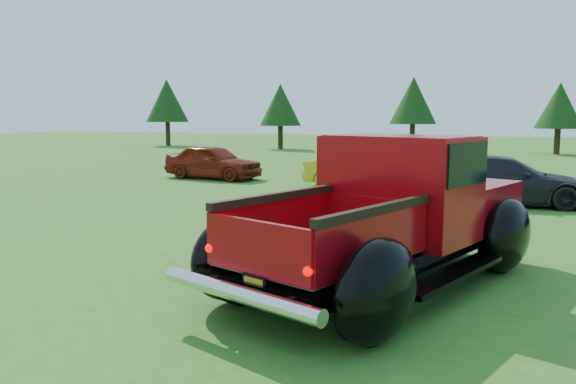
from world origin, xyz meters
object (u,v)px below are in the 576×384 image
object	(u,v)px
show_car_red	(213,162)
show_car_yellow	(359,170)
tree_mid_left	(413,101)
tree_mid_right	(559,106)
show_car_grey	(503,180)
tree_west	(280,105)
pickup_truck	(399,212)
tree_far_west	(167,101)

from	to	relation	value
show_car_red	show_car_yellow	world-z (taller)	show_car_red
tree_mid_left	show_car_yellow	distance (m)	21.50
tree_mid_right	show_car_grey	size ratio (longest dim) A/B	0.98
show_car_red	show_car_yellow	bearing A→B (deg)	-89.37
tree_west	pickup_truck	world-z (taller)	tree_west
show_car_red	tree_far_west	bearing A→B (deg)	43.95
show_car_grey	show_car_red	bearing A→B (deg)	69.51
tree_west	show_car_yellow	xyz separation A→B (m)	(10.43, -19.27, -2.52)
show_car_red	show_car_grey	distance (m)	10.61
tree_mid_right	show_car_grey	xyz separation A→B (m)	(-3.12, -22.29, -2.32)
tree_far_west	tree_mid_right	world-z (taller)	tree_far_west
tree_mid_left	show_car_grey	size ratio (longest dim) A/B	1.11
show_car_red	tree_mid_left	bearing A→B (deg)	-4.78
tree_mid_left	show_car_yellow	xyz separation A→B (m)	(1.43, -21.27, -2.79)
pickup_truck	tree_west	bearing A→B (deg)	134.97
pickup_truck	show_car_grey	world-z (taller)	pickup_truck
pickup_truck	show_car_yellow	world-z (taller)	pickup_truck
tree_mid_right	show_car_red	xyz separation A→B (m)	(-13.38, -19.60, -2.32)
tree_west	pickup_truck	distance (m)	32.33
show_car_yellow	tree_far_west	bearing A→B (deg)	47.29
tree_west	show_car_grey	size ratio (longest dim) A/B	1.02
tree_west	tree_mid_right	distance (m)	18.03
tree_mid_left	tree_mid_right	xyz separation A→B (m)	(9.00, -1.00, -0.41)
pickup_truck	show_car_grey	bearing A→B (deg)	100.25
tree_mid_left	show_car_red	size ratio (longest dim) A/B	1.32
pickup_truck	tree_far_west	bearing A→B (deg)	148.04
tree_far_west	tree_mid_right	distance (m)	28.01
show_car_red	show_car_grey	bearing A→B (deg)	-97.47
tree_far_west	tree_mid_left	bearing A→B (deg)	3.01
tree_west	tree_mid_right	size ratio (longest dim) A/B	1.05
show_car_yellow	tree_west	bearing A→B (deg)	30.49
tree_mid_left	tree_mid_right	distance (m)	9.06
show_car_grey	pickup_truck	bearing A→B (deg)	164.14
tree_mid_right	pickup_truck	distance (m)	30.72
tree_far_west	tree_west	bearing A→B (deg)	-5.71
tree_mid_right	pickup_truck	world-z (taller)	tree_mid_right
tree_mid_left	show_car_yellow	bearing A→B (deg)	-86.14
tree_far_west	show_car_red	xyz separation A→B (m)	(14.62, -19.60, -2.87)
show_car_yellow	show_car_grey	distance (m)	4.88
tree_far_west	tree_mid_right	size ratio (longest dim) A/B	1.18
tree_mid_left	show_car_grey	world-z (taller)	tree_mid_left
tree_west	pickup_truck	bearing A→B (deg)	-65.35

